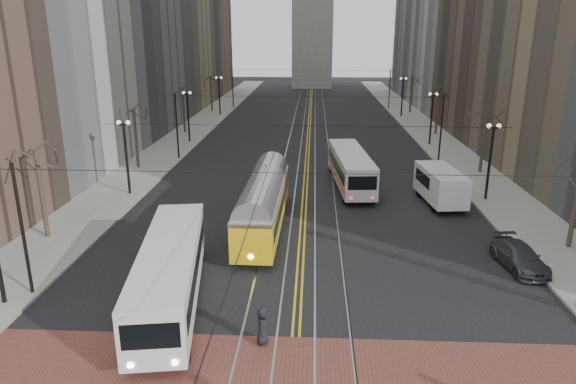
# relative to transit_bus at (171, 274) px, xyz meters

# --- Properties ---
(ground) EXTENTS (260.00, 260.00, 0.00)m
(ground) POSITION_rel_transit_bus_xyz_m (5.91, -1.59, -1.47)
(ground) COLOR black
(ground) RESTS_ON ground
(sidewalk_left) EXTENTS (5.00, 140.00, 0.15)m
(sidewalk_left) POSITION_rel_transit_bus_xyz_m (-9.09, 43.41, -1.39)
(sidewalk_left) COLOR gray
(sidewalk_left) RESTS_ON ground
(sidewalk_right) EXTENTS (5.00, 140.00, 0.15)m
(sidewalk_right) POSITION_rel_transit_bus_xyz_m (20.91, 43.41, -1.39)
(sidewalk_right) COLOR gray
(sidewalk_right) RESTS_ON ground
(crosswalk_band) EXTENTS (25.00, 6.00, 0.01)m
(crosswalk_band) POSITION_rel_transit_bus_xyz_m (5.91, -5.59, -1.46)
(crosswalk_band) COLOR brown
(crosswalk_band) RESTS_ON ground
(streetcar_rails) EXTENTS (4.80, 130.00, 0.02)m
(streetcar_rails) POSITION_rel_transit_bus_xyz_m (5.91, 43.41, -1.46)
(streetcar_rails) COLOR gray
(streetcar_rails) RESTS_ON ground
(centre_lines) EXTENTS (0.42, 130.00, 0.01)m
(centre_lines) POSITION_rel_transit_bus_xyz_m (5.91, 43.41, -1.46)
(centre_lines) COLOR gold
(centre_lines) RESTS_ON ground
(lamp_posts) EXTENTS (27.60, 57.20, 5.60)m
(lamp_posts) POSITION_rel_transit_bus_xyz_m (5.91, 27.16, 1.33)
(lamp_posts) COLOR black
(lamp_posts) RESTS_ON ground
(street_trees) EXTENTS (31.68, 53.28, 5.60)m
(street_trees) POSITION_rel_transit_bus_xyz_m (5.91, 33.66, 1.33)
(street_trees) COLOR #382D23
(street_trees) RESTS_ON ground
(trolley_wires) EXTENTS (25.96, 120.00, 6.60)m
(trolley_wires) POSITION_rel_transit_bus_xyz_m (5.91, 33.24, 2.31)
(trolley_wires) COLOR black
(trolley_wires) RESTS_ON ground
(transit_bus) EXTENTS (4.19, 11.96, 2.93)m
(transit_bus) POSITION_rel_transit_bus_xyz_m (0.00, 0.00, 0.00)
(transit_bus) COLOR silver
(transit_bus) RESTS_ON ground
(streetcar) EXTENTS (2.51, 12.50, 2.94)m
(streetcar) POSITION_rel_transit_bus_xyz_m (3.41, 9.64, 0.00)
(streetcar) COLOR yellow
(streetcar) RESTS_ON ground
(rear_bus) EXTENTS (3.35, 11.27, 2.90)m
(rear_bus) POSITION_rel_transit_bus_xyz_m (9.58, 19.53, -0.02)
(rear_bus) COLOR #B8B8B8
(rear_bus) RESTS_ON ground
(cargo_van) EXTENTS (2.88, 6.11, 2.61)m
(cargo_van) POSITION_rel_transit_bus_xyz_m (15.91, 15.45, -0.16)
(cargo_van) COLOR white
(cargo_van) RESTS_ON ground
(sedan_grey) EXTENTS (2.09, 4.41, 1.46)m
(sedan_grey) POSITION_rel_transit_bus_xyz_m (9.91, 32.34, -0.74)
(sedan_grey) COLOR #383A3F
(sedan_grey) RESTS_ON ground
(sedan_parked) EXTENTS (2.30, 4.59, 1.28)m
(sedan_parked) POSITION_rel_transit_bus_xyz_m (17.71, 4.70, -0.83)
(sedan_parked) COLOR #3B3E42
(sedan_parked) RESTS_ON ground
(pedestrian_a) EXTENTS (0.58, 0.83, 1.61)m
(pedestrian_a) POSITION_rel_transit_bus_xyz_m (4.57, -3.09, -0.65)
(pedestrian_a) COLOR black
(pedestrian_a) RESTS_ON crosswalk_band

